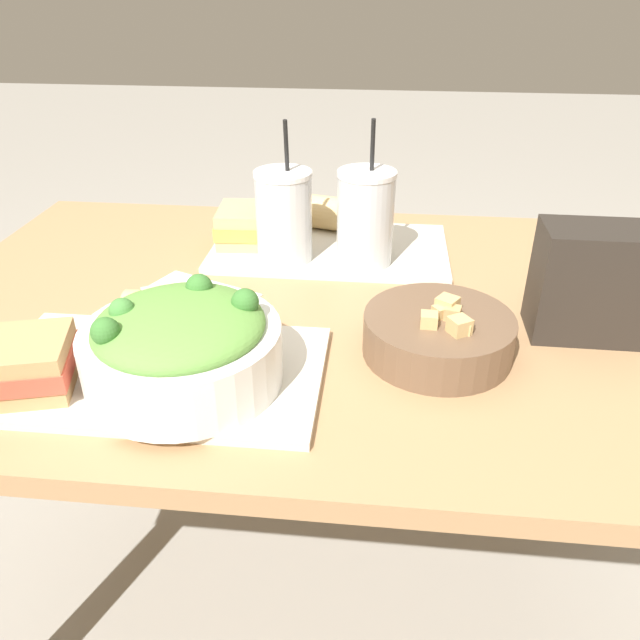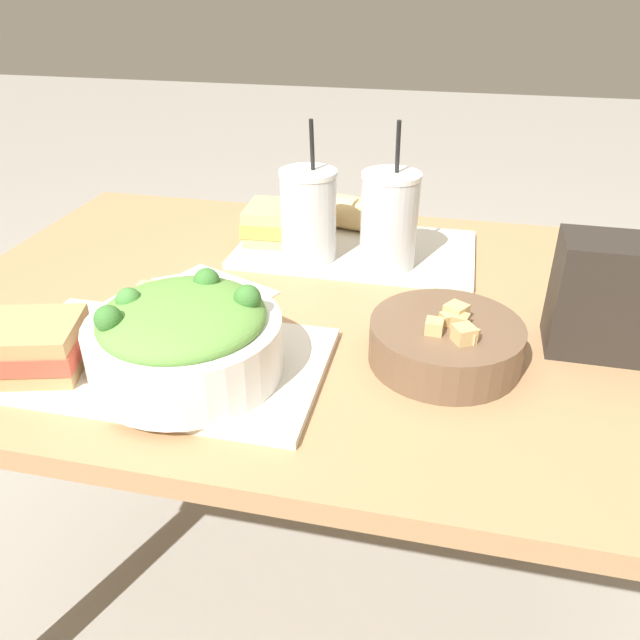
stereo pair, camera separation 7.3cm
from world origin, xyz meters
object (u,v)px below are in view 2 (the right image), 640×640
object	(u,v)px
sandwich_far	(279,223)
drink_cup_dark	(308,218)
baguette_near	(189,306)
drink_cup_red	(389,223)
sandwich_near	(35,346)
baguette_far	(350,213)
salad_bowl	(185,336)
soup_bowl	(446,341)
napkin_folded	(212,292)
chip_bag	(612,297)

from	to	relation	value
sandwich_far	drink_cup_dark	world-z (taller)	drink_cup_dark
baguette_near	drink_cup_red	world-z (taller)	drink_cup_red
sandwich_far	drink_cup_dark	size ratio (longest dim) A/B	0.54
sandwich_near	drink_cup_dark	distance (m)	0.48
drink_cup_dark	baguette_far	bearing A→B (deg)	72.95
salad_bowl	drink_cup_dark	world-z (taller)	drink_cup_dark
soup_bowl	sandwich_far	distance (m)	0.45
baguette_far	napkin_folded	xyz separation A→B (m)	(-0.17, -0.29, -0.04)
salad_bowl	baguette_near	world-z (taller)	salad_bowl
salad_bowl	sandwich_near	bearing A→B (deg)	-169.33
drink_cup_dark	sandwich_near	bearing A→B (deg)	-121.75
baguette_near	sandwich_near	bearing A→B (deg)	131.52
salad_bowl	drink_cup_red	world-z (taller)	drink_cup_red
sandwich_near	drink_cup_red	size ratio (longest dim) A/B	0.58
sandwich_near	napkin_folded	distance (m)	0.29
sandwich_far	soup_bowl	bearing A→B (deg)	-49.45
baguette_near	baguette_far	distance (m)	0.44
sandwich_near	sandwich_far	size ratio (longest dim) A/B	1.10
soup_bowl	baguette_far	world-z (taller)	soup_bowl
chip_bag	baguette_near	bearing A→B (deg)	-170.99
sandwich_far	baguette_far	distance (m)	0.14
soup_bowl	napkin_folded	bearing A→B (deg)	162.40
drink_cup_dark	sandwich_far	bearing A→B (deg)	137.40
chip_bag	napkin_folded	distance (m)	0.58
baguette_near	drink_cup_dark	bearing A→B (deg)	-24.44
salad_bowl	soup_bowl	world-z (taller)	salad_bowl
baguette_near	drink_cup_red	distance (m)	0.36
salad_bowl	napkin_folded	xyz separation A→B (m)	(-0.06, 0.23, -0.06)
sandwich_near	sandwich_far	world-z (taller)	same
baguette_near	salad_bowl	bearing A→B (deg)	-161.02
sandwich_near	chip_bag	world-z (taller)	chip_bag
sandwich_far	chip_bag	size ratio (longest dim) A/B	0.81
napkin_folded	drink_cup_red	bearing A→B (deg)	28.94
sandwich_near	sandwich_far	xyz separation A→B (m)	(0.18, 0.47, -0.00)
sandwich_near	chip_bag	distance (m)	0.74
salad_bowl	drink_cup_red	bearing A→B (deg)	61.49
salad_bowl	chip_bag	size ratio (longest dim) A/B	1.51
baguette_near	soup_bowl	bearing A→B (deg)	-91.63
sandwich_far	napkin_folded	distance (m)	0.22
drink_cup_red	napkin_folded	world-z (taller)	drink_cup_red
salad_bowl	baguette_far	size ratio (longest dim) A/B	1.99
baguette_near	sandwich_far	xyz separation A→B (m)	(0.04, 0.33, 0.00)
drink_cup_dark	drink_cup_red	bearing A→B (deg)	0.00
chip_bag	napkin_folded	size ratio (longest dim) A/B	0.74
salad_bowl	baguette_far	world-z (taller)	salad_bowl
sandwich_far	drink_cup_red	xyz separation A→B (m)	(0.21, -0.07, 0.04)
baguette_far	chip_bag	bearing A→B (deg)	-115.68
drink_cup_red	napkin_folded	xyz separation A→B (m)	(-0.26, -0.14, -0.08)
chip_bag	soup_bowl	bearing A→B (deg)	-158.69
soup_bowl	salad_bowl	bearing A→B (deg)	-160.47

